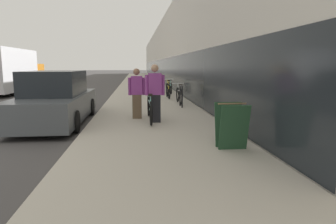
% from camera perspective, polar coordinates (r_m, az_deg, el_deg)
% --- Properties ---
extents(sidewalk_slab, '(3.79, 70.00, 0.15)m').
position_cam_1_polar(sidewalk_slab, '(26.89, -4.97, 5.22)').
color(sidewalk_slab, '#BCB5A5').
rests_on(sidewalk_slab, ground).
extents(storefront_facade, '(10.01, 70.00, 5.99)m').
position_cam_1_polar(storefront_facade, '(35.64, 6.10, 10.77)').
color(storefront_facade, silver).
rests_on(storefront_facade, ground).
extents(tandem_bicycle, '(0.52, 2.27, 0.84)m').
position_cam_1_polar(tandem_bicycle, '(8.85, -3.50, 0.70)').
color(tandem_bicycle, black).
rests_on(tandem_bicycle, sidewalk_slab).
extents(person_rider, '(0.56, 0.22, 1.65)m').
position_cam_1_polar(person_rider, '(8.53, -2.50, 3.56)').
color(person_rider, black).
rests_on(person_rider, sidewalk_slab).
extents(person_bystander, '(0.52, 0.20, 1.52)m').
position_cam_1_polar(person_bystander, '(9.20, -5.96, 3.52)').
color(person_bystander, brown).
rests_on(person_bystander, sidewalk_slab).
extents(bike_rack_hoop, '(0.05, 0.60, 0.84)m').
position_cam_1_polar(bike_rack_hoop, '(11.77, 2.52, 3.48)').
color(bike_rack_hoop, black).
rests_on(bike_rack_hoop, sidewalk_slab).
extents(cruiser_bike_nearest, '(0.52, 1.63, 0.85)m').
position_cam_1_polar(cruiser_bike_nearest, '(12.85, 2.15, 3.25)').
color(cruiser_bike_nearest, black).
rests_on(cruiser_bike_nearest, sidewalk_slab).
extents(cruiser_bike_middle, '(0.52, 1.69, 0.93)m').
position_cam_1_polar(cruiser_bike_middle, '(15.01, 0.02, 4.17)').
color(cruiser_bike_middle, black).
rests_on(cruiser_bike_middle, sidewalk_slab).
extents(cruiser_bike_farthest, '(0.52, 1.75, 0.83)m').
position_cam_1_polar(cruiser_bike_farthest, '(17.43, 0.37, 4.72)').
color(cruiser_bike_farthest, black).
rests_on(cruiser_bike_farthest, sidewalk_slab).
extents(sandwich_board_sign, '(0.56, 0.56, 0.90)m').
position_cam_1_polar(sandwich_board_sign, '(5.98, 12.00, -2.55)').
color(sandwich_board_sign, '#23472D').
rests_on(sandwich_board_sign, sidewalk_slab).
extents(parked_sedan_curbside, '(1.82, 4.75, 1.60)m').
position_cam_1_polar(parked_sedan_curbside, '(9.73, -20.54, 2.12)').
color(parked_sedan_curbside, '#4C5156').
rests_on(parked_sedan_curbside, ground).
extents(moving_truck, '(2.34, 7.56, 2.77)m').
position_cam_1_polar(moving_truck, '(21.53, -28.21, 6.86)').
color(moving_truck, orange).
rests_on(moving_truck, ground).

